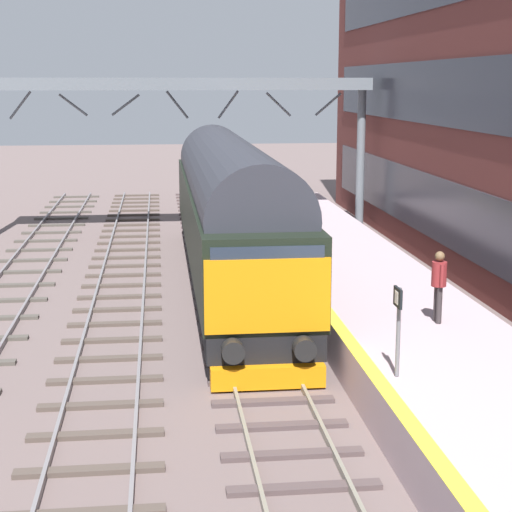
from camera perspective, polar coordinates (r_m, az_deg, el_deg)
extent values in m
plane|color=#685755|center=(20.37, -0.03, -6.67)|extent=(140.00, 140.00, 0.00)
cube|color=gray|center=(20.28, -2.06, -6.53)|extent=(0.07, 60.00, 0.15)
cube|color=gray|center=(20.43, 1.98, -6.39)|extent=(0.07, 60.00, 0.15)
cube|color=#4D3F3F|center=(14.05, 3.26, -15.25)|extent=(2.50, 0.26, 0.09)
cube|color=#4D3F3F|center=(15.16, 2.44, -13.14)|extent=(2.50, 0.26, 0.09)
cube|color=#4D3F3F|center=(16.29, 1.75, -11.31)|extent=(2.50, 0.26, 0.09)
cube|color=#4D3F3F|center=(17.43, 1.15, -9.73)|extent=(2.50, 0.26, 0.09)
cube|color=#4D3F3F|center=(18.59, 0.63, -8.34)|extent=(2.50, 0.26, 0.09)
cube|color=#4D3F3F|center=(19.76, 0.17, -7.11)|extent=(2.50, 0.26, 0.09)
cube|color=#4D3F3F|center=(20.94, -0.23, -6.02)|extent=(2.50, 0.26, 0.09)
cube|color=#4D3F3F|center=(22.13, -0.58, -5.04)|extent=(2.50, 0.26, 0.09)
cube|color=#4D3F3F|center=(23.33, -0.90, -4.17)|extent=(2.50, 0.26, 0.09)
cube|color=#4D3F3F|center=(24.53, -1.19, -3.38)|extent=(2.50, 0.26, 0.09)
cube|color=#4D3F3F|center=(25.73, -1.45, -2.67)|extent=(2.50, 0.26, 0.09)
cube|color=#4D3F3F|center=(26.94, -1.69, -2.01)|extent=(2.50, 0.26, 0.09)
cube|color=#4D3F3F|center=(28.15, -1.91, -1.42)|extent=(2.50, 0.26, 0.09)
cube|color=#4D3F3F|center=(29.37, -2.11, -0.87)|extent=(2.50, 0.26, 0.09)
cube|color=#4D3F3F|center=(30.59, -2.29, -0.37)|extent=(2.50, 0.26, 0.09)
cube|color=#4D3F3F|center=(31.81, -2.46, 0.09)|extent=(2.50, 0.26, 0.09)
cube|color=#4D3F3F|center=(33.03, -2.61, 0.52)|extent=(2.50, 0.26, 0.09)
cube|color=#4D3F3F|center=(34.25, -2.76, 0.92)|extent=(2.50, 0.26, 0.09)
cube|color=#4D3F3F|center=(35.48, -2.89, 1.29)|extent=(2.50, 0.26, 0.09)
cube|color=#4D3F3F|center=(36.71, -3.02, 1.64)|extent=(2.50, 0.26, 0.09)
cube|color=#4D3F3F|center=(37.94, -3.14, 1.97)|extent=(2.50, 0.26, 0.09)
cube|color=#4D3F3F|center=(39.17, -3.25, 2.27)|extent=(2.50, 0.26, 0.09)
cube|color=#4D3F3F|center=(40.40, -3.35, 2.55)|extent=(2.50, 0.26, 0.09)
cube|color=#4D3F3F|center=(41.63, -3.45, 2.82)|extent=(2.50, 0.26, 0.09)
cube|color=#4D3F3F|center=(42.87, -3.54, 3.08)|extent=(2.50, 0.26, 0.09)
cube|color=#4D3F3F|center=(44.10, -3.63, 3.31)|extent=(2.50, 0.26, 0.09)
cube|color=#4D3F3F|center=(45.34, -3.71, 3.54)|extent=(2.50, 0.26, 0.09)
cube|color=#4D3F3F|center=(46.58, -3.79, 3.75)|extent=(2.50, 0.26, 0.09)
cube|color=#4D3F3F|center=(47.81, -3.86, 3.96)|extent=(2.50, 0.26, 0.09)
cube|color=#4D3F3F|center=(49.05, -3.93, 4.15)|extent=(2.50, 0.26, 0.09)
cube|color=slate|center=(20.32, -11.86, -6.74)|extent=(0.07, 60.00, 0.15)
cube|color=slate|center=(20.23, -7.79, -6.68)|extent=(0.07, 60.00, 0.15)
cube|color=#4D413A|center=(14.84, -11.08, -13.91)|extent=(2.50, 0.26, 0.09)
cube|color=#4D413A|center=(16.17, -10.68, -11.69)|extent=(2.50, 0.26, 0.09)
cube|color=#4D413A|center=(17.52, -10.35, -9.81)|extent=(2.50, 0.26, 0.09)
cube|color=#4D413A|center=(18.89, -10.07, -8.19)|extent=(2.50, 0.26, 0.09)
cube|color=#4D413A|center=(20.27, -9.83, -6.80)|extent=(2.50, 0.26, 0.09)
cube|color=#4D413A|center=(21.67, -9.62, -5.58)|extent=(2.50, 0.26, 0.09)
cube|color=#4D413A|center=(23.07, -9.43, -4.51)|extent=(2.50, 0.26, 0.09)
cube|color=#4D413A|center=(24.47, -9.27, -3.57)|extent=(2.50, 0.26, 0.09)
cube|color=#4D413A|center=(25.89, -9.13, -2.72)|extent=(2.50, 0.26, 0.09)
cube|color=#4D413A|center=(27.31, -9.00, -1.97)|extent=(2.50, 0.26, 0.09)
cube|color=#4D413A|center=(28.73, -8.88, -1.29)|extent=(2.50, 0.26, 0.09)
cube|color=#4D413A|center=(30.16, -8.78, -0.67)|extent=(2.50, 0.26, 0.09)
cube|color=#4D413A|center=(31.59, -8.68, -0.11)|extent=(2.50, 0.26, 0.09)
cube|color=#4D413A|center=(33.03, -8.60, 0.40)|extent=(2.50, 0.26, 0.09)
cube|color=#4D413A|center=(34.46, -8.52, 0.87)|extent=(2.50, 0.26, 0.09)
cube|color=#4D413A|center=(35.90, -8.44, 1.30)|extent=(2.50, 0.26, 0.09)
cube|color=#4D413A|center=(37.34, -8.37, 1.70)|extent=(2.50, 0.26, 0.09)
cube|color=#4D413A|center=(38.78, -8.31, 2.07)|extent=(2.50, 0.26, 0.09)
cube|color=#4D413A|center=(40.23, -8.25, 2.41)|extent=(2.50, 0.26, 0.09)
cube|color=#4D413A|center=(41.67, -8.20, 2.73)|extent=(2.50, 0.26, 0.09)
cube|color=#4D413A|center=(43.12, -8.15, 3.03)|extent=(2.50, 0.26, 0.09)
cube|color=#4D413A|center=(44.57, -8.10, 3.31)|extent=(2.50, 0.26, 0.09)
cube|color=#4D413A|center=(46.01, -8.05, 3.57)|extent=(2.50, 0.26, 0.09)
cube|color=#4D413A|center=(47.46, -8.01, 3.81)|extent=(2.50, 0.26, 0.09)
cube|color=#4D413A|center=(48.91, -7.97, 4.04)|extent=(2.50, 0.26, 0.09)
cube|color=#4C463F|center=(26.22, -16.50, -2.88)|extent=(2.50, 0.26, 0.09)
cube|color=#4C463F|center=(28.08, -15.84, -1.90)|extent=(2.50, 0.26, 0.09)
cube|color=#4C463F|center=(29.94, -15.26, -1.04)|extent=(2.50, 0.26, 0.09)
cube|color=#4C463F|center=(31.81, -14.75, -0.28)|extent=(2.50, 0.26, 0.09)
cube|color=#4C463F|center=(33.69, -14.30, 0.39)|extent=(2.50, 0.26, 0.09)
cube|color=#4C463F|center=(35.58, -13.90, 0.99)|extent=(2.50, 0.26, 0.09)
cube|color=#4C463F|center=(37.47, -13.53, 1.54)|extent=(2.50, 0.26, 0.09)
cube|color=#4C463F|center=(39.36, -13.20, 2.02)|extent=(2.50, 0.26, 0.09)
cube|color=#4C463F|center=(41.26, -12.90, 2.47)|extent=(2.50, 0.26, 0.09)
cube|color=#4C463F|center=(43.16, -12.63, 2.87)|extent=(2.50, 0.26, 0.09)
cube|color=#4C463F|center=(45.07, -12.38, 3.24)|extent=(2.50, 0.26, 0.09)
cube|color=#4C463F|center=(46.97, -12.15, 3.59)|extent=(2.50, 0.26, 0.09)
cube|color=#4C463F|center=(48.88, -11.93, 3.90)|extent=(2.50, 0.26, 0.09)
cube|color=#BCA3AB|center=(20.91, 9.85, -4.92)|extent=(4.00, 44.00, 1.00)
cube|color=yellow|center=(20.34, 4.88, -3.78)|extent=(0.30, 44.00, 0.01)
cube|color=#32333D|center=(25.20, 15.45, 1.47)|extent=(0.06, 39.68, 2.17)
cube|color=#32333D|center=(24.84, 15.94, 10.31)|extent=(0.06, 39.68, 2.17)
cube|color=black|center=(26.93, -1.73, -0.33)|extent=(2.56, 18.48, 0.60)
cube|color=black|center=(26.69, -1.75, 2.51)|extent=(2.70, 18.48, 2.10)
cylinder|color=#2D2E37|center=(26.52, -1.76, 5.13)|extent=(2.56, 17.00, 2.57)
cube|color=orange|center=(17.67, 0.79, -2.70)|extent=(2.65, 0.08, 1.58)
cube|color=#232D3D|center=(17.52, 0.79, -0.38)|extent=(2.38, 0.04, 0.64)
cube|color=#232D3D|center=(26.79, 1.17, 3.20)|extent=(0.04, 12.93, 0.44)
cylinder|color=black|center=(17.70, -1.56, -6.39)|extent=(0.48, 0.35, 0.48)
cylinder|color=black|center=(17.88, 3.26, -6.21)|extent=(0.48, 0.35, 0.48)
cube|color=orange|center=(18.12, 0.80, -8.07)|extent=(2.43, 0.36, 0.47)
cylinder|color=black|center=(19.71, 0.14, -5.71)|extent=(1.64, 1.04, 1.04)
cylinder|color=black|center=(20.76, -0.21, -4.81)|extent=(1.64, 1.04, 1.04)
cylinder|color=black|center=(21.81, -0.53, -4.00)|extent=(1.64, 1.04, 1.04)
cylinder|color=black|center=(32.24, -2.53, 1.11)|extent=(1.64, 1.04, 1.04)
cylinder|color=black|center=(33.32, -2.67, 1.45)|extent=(1.64, 1.04, 1.04)
cylinder|color=black|center=(34.40, -2.79, 1.77)|extent=(1.64, 1.04, 1.04)
cylinder|color=slate|center=(15.95, 9.51, -5.06)|extent=(0.08, 0.08, 1.69)
cube|color=black|center=(15.77, 9.48, -2.75)|extent=(0.05, 0.44, 0.36)
cube|color=white|center=(15.76, 9.38, -2.76)|extent=(0.01, 0.20, 0.24)
cylinder|color=#342E2F|center=(19.70, 12.16, -3.23)|extent=(0.13, 0.13, 0.84)
cylinder|color=#342E2F|center=(19.88, 11.99, -3.09)|extent=(0.13, 0.13, 0.84)
cylinder|color=maroon|center=(19.63, 12.16, -1.18)|extent=(0.35, 0.35, 0.56)
sphere|color=brown|center=(19.54, 12.21, -0.01)|extent=(0.22, 0.22, 0.22)
cylinder|color=maroon|center=(19.43, 12.35, -1.32)|extent=(0.09, 0.09, 0.52)
cylinder|color=maroon|center=(19.82, 11.98, -1.05)|extent=(0.09, 0.09, 0.52)
cylinder|color=slate|center=(37.28, 7.01, 6.34)|extent=(0.36, 0.36, 6.04)
cube|color=slate|center=(36.11, -5.32, 11.40)|extent=(16.11, 2.00, 0.50)
cylinder|color=slate|center=(36.53, -15.51, 9.71)|extent=(0.95, 0.10, 1.16)
cylinder|color=slate|center=(36.27, -12.14, 9.86)|extent=(1.17, 0.10, 0.94)
cylinder|color=slate|center=(36.13, -8.72, 9.97)|extent=(1.19, 0.10, 0.91)
cylinder|color=slate|center=(36.12, -5.29, 10.05)|extent=(0.94, 0.10, 1.17)
cylinder|color=slate|center=(36.23, -1.87, 10.10)|extent=(0.91, 0.10, 1.19)
cylinder|color=slate|center=(36.47, 1.52, 10.11)|extent=(1.09, 0.10, 1.03)
cylinder|color=slate|center=(36.83, 4.86, 10.09)|extent=(1.13, 0.10, 0.98)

